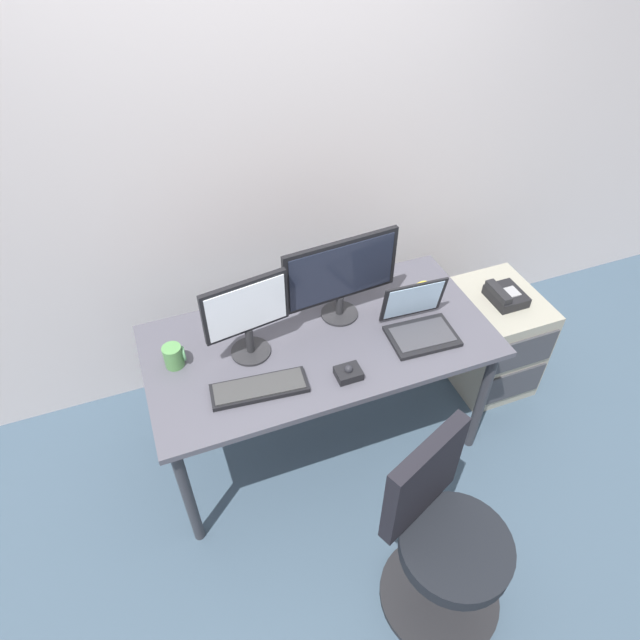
{
  "coord_description": "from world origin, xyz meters",
  "views": [
    {
      "loc": [
        -0.65,
        -1.71,
        2.56
      ],
      "look_at": [
        0.0,
        0.0,
        0.87
      ],
      "focal_mm": 31.11,
      "sensor_mm": 36.0,
      "label": 1
    }
  ],
  "objects_px": {
    "coffee_mug": "(174,356)",
    "banana": "(414,289)",
    "file_cabinet": "(491,338)",
    "monitor_side": "(247,314)",
    "monitor_main": "(341,275)",
    "laptop": "(419,323)",
    "keyboard": "(259,388)",
    "office_chair": "(441,542)",
    "desk_phone": "(505,295)",
    "trackball_mouse": "(348,373)"
  },
  "relations": [
    {
      "from": "file_cabinet",
      "to": "office_chair",
      "type": "bearing_deg",
      "value": -132.77
    },
    {
      "from": "file_cabinet",
      "to": "coffee_mug",
      "type": "distance_m",
      "value": 1.81
    },
    {
      "from": "monitor_side",
      "to": "laptop",
      "type": "relative_size",
      "value": 1.25
    },
    {
      "from": "monitor_main",
      "to": "coffee_mug",
      "type": "distance_m",
      "value": 0.83
    },
    {
      "from": "desk_phone",
      "to": "keyboard",
      "type": "distance_m",
      "value": 1.46
    },
    {
      "from": "monitor_side",
      "to": "monitor_main",
      "type": "bearing_deg",
      "value": 11.26
    },
    {
      "from": "laptop",
      "to": "trackball_mouse",
      "type": "xyz_separation_m",
      "value": [
        -0.42,
        -0.15,
        -0.03
      ]
    },
    {
      "from": "desk_phone",
      "to": "keyboard",
      "type": "relative_size",
      "value": 0.47
    },
    {
      "from": "monitor_side",
      "to": "keyboard",
      "type": "relative_size",
      "value": 0.96
    },
    {
      "from": "laptop",
      "to": "banana",
      "type": "bearing_deg",
      "value": 65.37
    },
    {
      "from": "office_chair",
      "to": "coffee_mug",
      "type": "distance_m",
      "value": 1.35
    },
    {
      "from": "office_chair",
      "to": "monitor_side",
      "type": "bearing_deg",
      "value": 116.62
    },
    {
      "from": "monitor_main",
      "to": "keyboard",
      "type": "bearing_deg",
      "value": -147.28
    },
    {
      "from": "monitor_main",
      "to": "laptop",
      "type": "distance_m",
      "value": 0.43
    },
    {
      "from": "office_chair",
      "to": "banana",
      "type": "bearing_deg",
      "value": 69.29
    },
    {
      "from": "monitor_side",
      "to": "desk_phone",
      "type": "bearing_deg",
      "value": 0.97
    },
    {
      "from": "desk_phone",
      "to": "banana",
      "type": "bearing_deg",
      "value": 169.75
    },
    {
      "from": "file_cabinet",
      "to": "coffee_mug",
      "type": "xyz_separation_m",
      "value": [
        -1.74,
        0.01,
        0.5
      ]
    },
    {
      "from": "keyboard",
      "to": "monitor_main",
      "type": "bearing_deg",
      "value": 32.72
    },
    {
      "from": "monitor_main",
      "to": "file_cabinet",
      "type": "bearing_deg",
      "value": -3.26
    },
    {
      "from": "desk_phone",
      "to": "monitor_main",
      "type": "bearing_deg",
      "value": 175.7
    },
    {
      "from": "office_chair",
      "to": "banana",
      "type": "distance_m",
      "value": 1.2
    },
    {
      "from": "file_cabinet",
      "to": "laptop",
      "type": "height_order",
      "value": "laptop"
    },
    {
      "from": "monitor_main",
      "to": "monitor_side",
      "type": "relative_size",
      "value": 1.39
    },
    {
      "from": "desk_phone",
      "to": "laptop",
      "type": "bearing_deg",
      "value": -165.14
    },
    {
      "from": "keyboard",
      "to": "laptop",
      "type": "bearing_deg",
      "value": 5.91
    },
    {
      "from": "coffee_mug",
      "to": "banana",
      "type": "relative_size",
      "value": 0.57
    },
    {
      "from": "keyboard",
      "to": "banana",
      "type": "relative_size",
      "value": 2.22
    },
    {
      "from": "laptop",
      "to": "trackball_mouse",
      "type": "relative_size",
      "value": 2.94
    },
    {
      "from": "trackball_mouse",
      "to": "monitor_main",
      "type": "bearing_deg",
      "value": 73.09
    },
    {
      "from": "trackball_mouse",
      "to": "coffee_mug",
      "type": "bearing_deg",
      "value": 154.0
    },
    {
      "from": "trackball_mouse",
      "to": "desk_phone",
      "type": "bearing_deg",
      "value": 16.61
    },
    {
      "from": "monitor_side",
      "to": "coffee_mug",
      "type": "height_order",
      "value": "monitor_side"
    },
    {
      "from": "file_cabinet",
      "to": "trackball_mouse",
      "type": "bearing_deg",
      "value": -162.7
    },
    {
      "from": "file_cabinet",
      "to": "monitor_side",
      "type": "xyz_separation_m",
      "value": [
        -1.41,
        -0.04,
        0.68
      ]
    },
    {
      "from": "file_cabinet",
      "to": "laptop",
      "type": "xyz_separation_m",
      "value": [
        -0.64,
        -0.18,
        0.5
      ]
    },
    {
      "from": "laptop",
      "to": "coffee_mug",
      "type": "bearing_deg",
      "value": 170.23
    },
    {
      "from": "trackball_mouse",
      "to": "banana",
      "type": "xyz_separation_m",
      "value": [
        0.54,
        0.4,
        -0.0
      ]
    },
    {
      "from": "monitor_side",
      "to": "banana",
      "type": "xyz_separation_m",
      "value": [
        0.89,
        0.12,
        -0.21
      ]
    },
    {
      "from": "coffee_mug",
      "to": "banana",
      "type": "bearing_deg",
      "value": 3.27
    },
    {
      "from": "file_cabinet",
      "to": "desk_phone",
      "type": "height_order",
      "value": "desk_phone"
    },
    {
      "from": "laptop",
      "to": "monitor_main",
      "type": "bearing_deg",
      "value": 141.69
    },
    {
      "from": "file_cabinet",
      "to": "monitor_side",
      "type": "distance_m",
      "value": 1.57
    },
    {
      "from": "monitor_side",
      "to": "office_chair",
      "type": "bearing_deg",
      "value": -63.38
    },
    {
      "from": "file_cabinet",
      "to": "coffee_mug",
      "type": "bearing_deg",
      "value": 179.8
    },
    {
      "from": "keyboard",
      "to": "coffee_mug",
      "type": "xyz_separation_m",
      "value": [
        -0.31,
        0.27,
        0.04
      ]
    },
    {
      "from": "trackball_mouse",
      "to": "coffee_mug",
      "type": "relative_size",
      "value": 1.02
    },
    {
      "from": "office_chair",
      "to": "monitor_main",
      "type": "relative_size",
      "value": 1.66
    },
    {
      "from": "monitor_main",
      "to": "coffee_mug",
      "type": "height_order",
      "value": "monitor_main"
    },
    {
      "from": "file_cabinet",
      "to": "monitor_side",
      "type": "relative_size",
      "value": 1.51
    }
  ]
}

